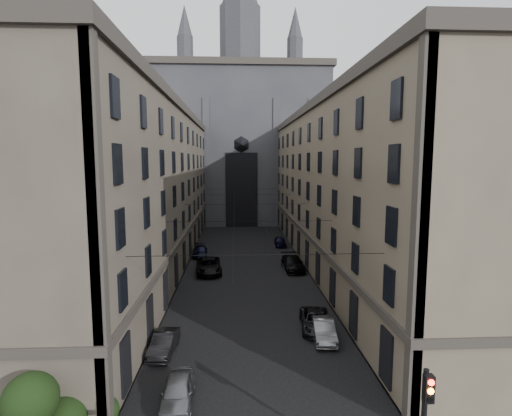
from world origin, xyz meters
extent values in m
cube|color=#383533|center=(-10.50, 36.00, 0.07)|extent=(7.00, 80.00, 0.15)
cube|color=#383533|center=(10.50, 36.00, 0.07)|extent=(7.00, 80.00, 0.15)
cube|color=#494037|center=(-13.50, 36.00, 9.00)|extent=(13.00, 60.00, 18.00)
cube|color=#38332D|center=(-13.50, 36.00, 18.40)|extent=(13.60, 60.60, 0.90)
cube|color=#38332D|center=(-13.50, 36.00, 4.20)|extent=(13.40, 60.30, 0.50)
cube|color=brown|center=(13.50, 36.00, 9.00)|extent=(13.00, 60.00, 18.00)
cube|color=#38332D|center=(13.50, 36.00, 18.40)|extent=(13.60, 60.60, 0.90)
cube|color=#38332D|center=(13.50, 36.00, 4.20)|extent=(13.40, 60.30, 0.50)
cube|color=#2D2D33|center=(0.00, 75.00, 15.00)|extent=(34.00, 22.00, 30.00)
cube|color=#38332D|center=(0.00, 75.00, 30.50)|extent=(35.00, 23.00, 1.20)
cylinder|color=#2D2D33|center=(0.00, 75.00, 37.00)|extent=(8.40, 8.40, 14.00)
cone|color=#2D2D33|center=(-11.00, 72.00, 36.50)|extent=(3.20, 3.20, 13.00)
cone|color=#2D2D33|center=(11.00, 72.00, 36.50)|extent=(3.20, 3.20, 13.00)
cube|color=black|center=(0.00, 63.95, 7.00)|extent=(6.00, 0.30, 14.00)
cube|color=black|center=(5.60, 1.78, 4.60)|extent=(0.34, 0.30, 1.00)
cylinder|color=#FF0C07|center=(5.60, 1.62, 4.92)|extent=(0.22, 0.05, 0.22)
cylinder|color=orange|center=(5.60, 1.62, 4.60)|extent=(0.22, 0.05, 0.22)
cylinder|color=black|center=(5.60, 1.62, 4.28)|extent=(0.22, 0.05, 0.22)
sphere|color=black|center=(-7.40, 6.80, 0.85)|extent=(1.40, 1.40, 1.40)
sphere|color=black|center=(-9.50, 4.50, 2.95)|extent=(2.20, 2.20, 2.20)
cylinder|color=black|center=(0.00, 10.00, 7.50)|extent=(14.00, 0.03, 0.03)
cylinder|color=black|center=(0.00, 22.00, 7.50)|extent=(14.00, 0.03, 0.03)
cylinder|color=black|center=(0.00, 35.00, 7.50)|extent=(14.00, 0.03, 0.03)
cylinder|color=black|center=(0.00, 48.00, 7.50)|extent=(14.00, 0.03, 0.03)
cylinder|color=black|center=(0.00, 60.00, 7.50)|extent=(14.00, 0.03, 0.03)
cylinder|color=black|center=(-1.30, 36.00, 7.10)|extent=(0.03, 60.00, 0.03)
cylinder|color=black|center=(1.30, 36.00, 7.10)|extent=(0.03, 60.00, 0.03)
imported|color=slate|center=(-4.20, 8.47, 0.69)|extent=(1.74, 4.11, 1.39)
imported|color=black|center=(-5.91, 14.15, 0.65)|extent=(1.66, 4.05, 1.31)
imported|color=black|center=(-4.20, 32.81, 0.82)|extent=(3.28, 6.16, 1.65)
imported|color=black|center=(-5.87, 40.75, 0.67)|extent=(2.13, 4.74, 1.35)
imported|color=slate|center=(5.02, 15.59, 0.69)|extent=(1.82, 4.29, 1.38)
imported|color=black|center=(4.79, 17.27, 0.67)|extent=(2.66, 4.98, 1.33)
imported|color=black|center=(5.39, 33.54, 0.79)|extent=(2.47, 5.57, 1.59)
imported|color=black|center=(5.40, 46.52, 0.68)|extent=(1.71, 4.03, 1.36)
camera|label=1|loc=(-1.15, -11.06, 12.59)|focal=28.00mm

